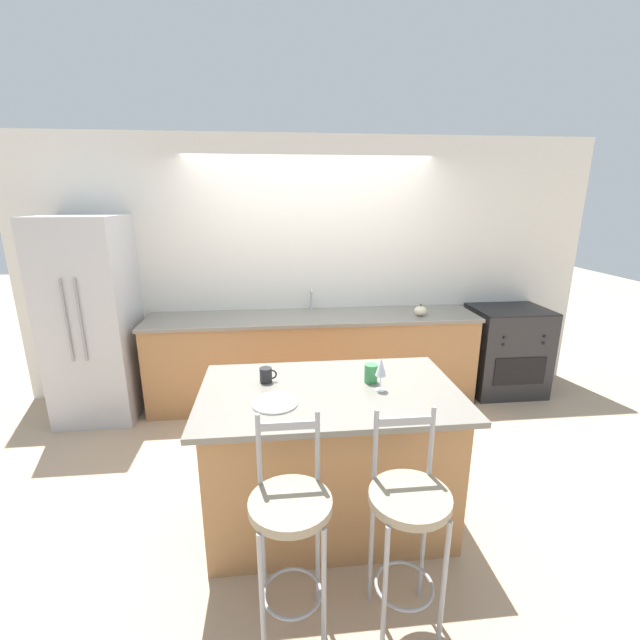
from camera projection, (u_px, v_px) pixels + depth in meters
ground_plane at (317, 416)px, 4.26m from camera, size 18.00×18.00×0.00m
wall_back at (310, 270)px, 4.57m from camera, size 6.00×0.07×2.70m
back_counter at (313, 358)px, 4.50m from camera, size 3.35×0.69×0.93m
sink_faucet at (311, 298)px, 4.52m from camera, size 0.02×0.13×0.22m
kitchen_island at (329, 455)px, 2.79m from camera, size 1.62×0.98×0.94m
refrigerator at (94, 320)px, 4.08m from camera, size 0.72×0.78×1.94m
oven_range at (505, 350)px, 4.70m from camera, size 0.77×0.64×0.95m
bar_stool_near at (291, 525)px, 1.99m from camera, size 0.39×0.39×1.13m
bar_stool_far at (408, 518)px, 2.03m from camera, size 0.39×0.39×1.13m
dinner_plate at (275, 403)px, 2.48m from camera, size 0.27×0.27×0.02m
wine_glass at (381, 368)px, 2.62m from camera, size 0.07×0.07×0.21m
coffee_mug at (266, 375)px, 2.77m from camera, size 0.11×0.08×0.10m
tumbler_cup at (371, 373)px, 2.76m from camera, size 0.09×0.09×0.12m
pumpkin_decoration at (421, 311)px, 4.34m from camera, size 0.13×0.13×0.12m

